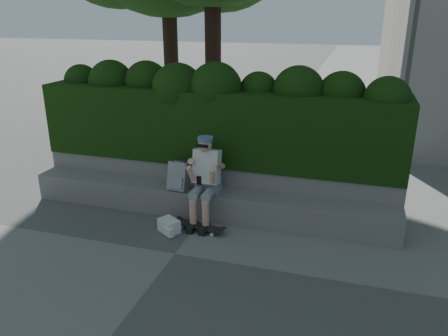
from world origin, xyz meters
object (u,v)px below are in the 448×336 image
(skateboard, at_px, (199,226))
(backpack_ground, at_px, (169,226))
(person, at_px, (206,177))
(backpack_plaid, at_px, (178,176))

(skateboard, xyz_separation_m, backpack_ground, (-0.41, -0.18, 0.04))
(person, xyz_separation_m, skateboard, (-0.00, -0.33, -0.69))
(person, xyz_separation_m, backpack_ground, (-0.41, -0.51, -0.65))
(skateboard, height_order, backpack_plaid, backpack_plaid)
(person, xyz_separation_m, backpack_plaid, (-0.48, 0.08, -0.07))
(skateboard, bearing_deg, backpack_ground, -147.73)
(backpack_plaid, bearing_deg, skateboard, -34.03)
(backpack_plaid, xyz_separation_m, backpack_ground, (0.07, -0.59, -0.58))
(backpack_plaid, bearing_deg, person, -3.32)
(skateboard, relative_size, backpack_ground, 2.47)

